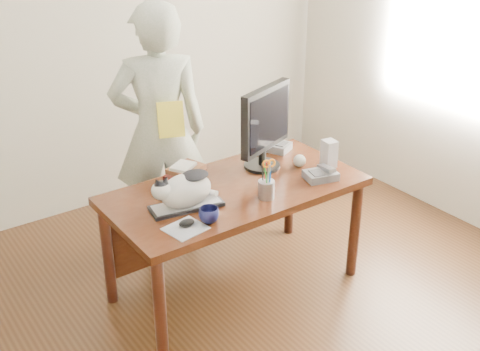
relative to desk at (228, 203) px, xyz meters
name	(u,v)px	position (x,y,z in m)	size (l,w,h in m)	color
room	(303,125)	(0.00, -0.68, 0.75)	(4.50, 4.50, 4.50)	black
desk	(228,203)	(0.00, 0.00, 0.00)	(1.60, 0.80, 0.75)	black
keyboard	(186,206)	(-0.38, -0.13, 0.16)	(0.44, 0.23, 0.03)	black
cat	(184,189)	(-0.39, -0.13, 0.27)	(0.42, 0.25, 0.24)	silver
monitor	(265,123)	(0.32, 0.04, 0.46)	(0.48, 0.31, 0.55)	black
pen_cup	(266,187)	(0.07, -0.30, 0.22)	(0.12, 0.12, 0.25)	#939398
mousepad	(186,228)	(-0.51, -0.33, 0.15)	(0.23, 0.22, 0.00)	#A3A7AF
mouse	(187,223)	(-0.49, -0.31, 0.17)	(0.10, 0.07, 0.04)	black
coffee_mug	(209,215)	(-0.36, -0.34, 0.19)	(0.11, 0.11, 0.09)	black
phone	(321,174)	(0.51, -0.30, 0.18)	(0.23, 0.19, 0.09)	slate
speaker	(329,153)	(0.68, -0.18, 0.24)	(0.09, 0.10, 0.18)	#AAABAD
baseball	(300,161)	(0.52, -0.08, 0.19)	(0.08, 0.08, 0.08)	silver
book_stack	(185,171)	(-0.18, 0.23, 0.19)	(0.29, 0.26, 0.09)	#531C16
calculator	(276,146)	(0.56, 0.23, 0.18)	(0.22, 0.24, 0.06)	slate
person	(160,132)	(-0.12, 0.66, 0.30)	(0.66, 0.43, 1.81)	silver
held_book	(171,119)	(-0.12, 0.49, 0.45)	(0.20, 0.16, 0.24)	yellow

